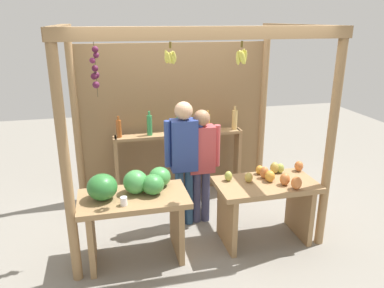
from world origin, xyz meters
name	(u,v)px	position (x,y,z in m)	size (l,w,h in m)	color
ground_plane	(189,219)	(0.00, 0.00, 0.00)	(12.00, 12.00, 0.00)	gray
market_stall	(181,107)	(0.00, 0.42, 1.44)	(2.89, 1.92, 2.48)	#99754C
fruit_counter_left	(133,201)	(-0.77, -0.65, 0.68)	(1.16, 0.64, 1.03)	#99754C
fruit_counter_right	(266,196)	(0.78, -0.67, 0.57)	(1.18, 0.65, 0.90)	#99754C
bottle_shelf_unit	(180,147)	(0.02, 0.68, 0.78)	(1.85, 0.22, 1.35)	#99754C
vendor_man	(184,153)	(-0.08, -0.10, 0.98)	(0.48, 0.22, 1.62)	navy
vendor_woman	(201,157)	(0.15, -0.08, 0.89)	(0.48, 0.20, 1.51)	#404269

